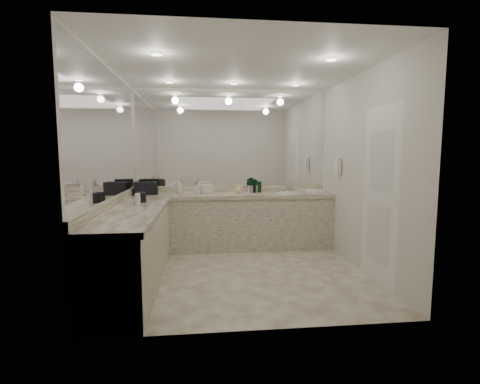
{
  "coord_description": "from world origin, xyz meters",
  "views": [
    {
      "loc": [
        -0.49,
        -4.36,
        1.54
      ],
      "look_at": [
        0.03,
        0.4,
        1.01
      ],
      "focal_mm": 26.0,
      "sensor_mm": 36.0,
      "label": 1
    }
  ],
  "objects": [
    {
      "name": "amenity_bottle_4",
      "position": [
        0.14,
        1.15,
        0.97
      ],
      "size": [
        0.05,
        0.05,
        0.14
      ],
      "primitive_type": "cylinder",
      "color": "#E0B28C",
      "rests_on": "vanity_back_top"
    },
    {
      "name": "amenity_bottle_1",
      "position": [
        0.31,
        1.26,
        0.96
      ],
      "size": [
        0.06,
        0.06,
        0.12
      ],
      "primitive_type": "cylinder",
      "color": "#9966B2",
      "rests_on": "vanity_back_top"
    },
    {
      "name": "wall_right",
      "position": [
        1.6,
        0.0,
        1.3
      ],
      "size": [
        0.02,
        3.0,
        2.6
      ],
      "primitive_type": "cube",
      "color": "beige",
      "rests_on": "floor"
    },
    {
      "name": "vanity_left_top",
      "position": [
        -1.29,
        -0.3,
        0.87
      ],
      "size": [
        0.64,
        2.42,
        0.06
      ],
      "primitive_type": "cube",
      "color": "beige",
      "rests_on": "vanity_left_base"
    },
    {
      "name": "wall_left",
      "position": [
        -1.6,
        0.0,
        1.3
      ],
      "size": [
        0.02,
        3.0,
        2.6
      ],
      "primitive_type": "cube",
      "color": "beige",
      "rests_on": "floor"
    },
    {
      "name": "door",
      "position": [
        1.59,
        -0.5,
        1.05
      ],
      "size": [
        0.02,
        0.82,
        2.1
      ],
      "primitive_type": "cube",
      "color": "white",
      "rests_on": "wall_right"
    },
    {
      "name": "soap_bottle_b",
      "position": [
        -0.56,
        1.12,
        1.01
      ],
      "size": [
        0.11,
        0.11,
        0.21
      ],
      "primitive_type": "imported",
      "rotation": [
        0.0,
        0.0,
        -0.13
      ],
      "color": "silver",
      "rests_on": "vanity_back_top"
    },
    {
      "name": "green_bottle_3",
      "position": [
        0.37,
        1.35,
        1.01
      ],
      "size": [
        0.07,
        0.07,
        0.22
      ],
      "primitive_type": "cylinder",
      "color": "#145727",
      "rests_on": "vanity_back_top"
    },
    {
      "name": "lotion_left",
      "position": [
        -1.3,
        0.08,
        0.98
      ],
      "size": [
        0.07,
        0.07,
        0.15
      ],
      "primitive_type": "cylinder",
      "color": "white",
      "rests_on": "vanity_left_top"
    },
    {
      "name": "backsplash_back",
      "position": [
        0.0,
        1.48,
        0.95
      ],
      "size": [
        3.2,
        0.04,
        0.1
      ],
      "primitive_type": "cube",
      "color": "beige",
      "rests_on": "vanity_back_top"
    },
    {
      "name": "green_bottle_1",
      "position": [
        0.36,
        1.29,
        1.01
      ],
      "size": [
        0.06,
        0.06,
        0.21
      ],
      "primitive_type": "cylinder",
      "color": "#145727",
      "rests_on": "vanity_back_top"
    },
    {
      "name": "vanity_back_base",
      "position": [
        0.0,
        1.2,
        0.42
      ],
      "size": [
        3.2,
        0.6,
        0.84
      ],
      "primitive_type": "cube",
      "color": "beige",
      "rests_on": "floor"
    },
    {
      "name": "ceiling",
      "position": [
        0.0,
        0.0,
        2.6
      ],
      "size": [
        3.2,
        3.2,
        0.0
      ],
      "primitive_type": "plane",
      "color": "white",
      "rests_on": "floor"
    },
    {
      "name": "sink",
      "position": [
        0.95,
        1.2,
        0.9
      ],
      "size": [
        0.44,
        0.44,
        0.03
      ],
      "primitive_type": "cylinder",
      "color": "white",
      "rests_on": "vanity_back_top"
    },
    {
      "name": "amenity_bottle_2",
      "position": [
        -0.95,
        1.32,
        0.96
      ],
      "size": [
        0.05,
        0.05,
        0.12
      ],
      "primitive_type": "cylinder",
      "color": "silver",
      "rests_on": "vanity_back_top"
    },
    {
      "name": "green_bottle_2",
      "position": [
        0.32,
        1.32,
        1.0
      ],
      "size": [
        0.06,
        0.06,
        0.2
      ],
      "primitive_type": "cylinder",
      "color": "#145727",
      "rests_on": "vanity_back_top"
    },
    {
      "name": "mirror_back",
      "position": [
        0.0,
        1.49,
        1.77
      ],
      "size": [
        3.12,
        0.01,
        1.55
      ],
      "primitive_type": "cube",
      "color": "white",
      "rests_on": "wall_back"
    },
    {
      "name": "soap_bottle_a",
      "position": [
        -0.85,
        1.21,
        1.02
      ],
      "size": [
        0.11,
        0.11,
        0.24
      ],
      "primitive_type": "imported",
      "rotation": [
        0.0,
        0.0,
        -0.21
      ],
      "color": "beige",
      "rests_on": "vanity_back_top"
    },
    {
      "name": "vanity_back_top",
      "position": [
        0.0,
        1.19,
        0.87
      ],
      "size": [
        3.2,
        0.64,
        0.06
      ],
      "primitive_type": "cube",
      "color": "beige",
      "rests_on": "vanity_back_base"
    },
    {
      "name": "faucet",
      "position": [
        0.95,
        1.41,
        0.97
      ],
      "size": [
        0.24,
        0.16,
        0.14
      ],
      "primitive_type": "cube",
      "color": "silver",
      "rests_on": "vanity_back_top"
    },
    {
      "name": "black_toiletry_bag",
      "position": [
        -1.37,
        1.19,
        1.0
      ],
      "size": [
        0.39,
        0.29,
        0.2
      ],
      "primitive_type": "cube",
      "rotation": [
        0.0,
        0.0,
        0.2
      ],
      "color": "black",
      "rests_on": "vanity_back_top"
    },
    {
      "name": "green_bottle_0",
      "position": [
        0.45,
        1.3,
        0.99
      ],
      "size": [
        0.06,
        0.06,
        0.18
      ],
      "primitive_type": "cylinder",
      "color": "#145727",
      "rests_on": "vanity_back_top"
    },
    {
      "name": "backsplash_left",
      "position": [
        -1.58,
        0.0,
        0.95
      ],
      "size": [
        0.04,
        3.0,
        0.1
      ],
      "primitive_type": "cube",
      "color": "beige",
      "rests_on": "vanity_left_top"
    },
    {
      "name": "wall_back",
      "position": [
        0.0,
        1.5,
        1.3
      ],
      "size": [
        3.2,
        0.02,
        2.6
      ],
      "primitive_type": "cube",
      "color": "beige",
      "rests_on": "floor"
    },
    {
      "name": "mirror_left",
      "position": [
        -1.59,
        0.0,
        1.77
      ],
      "size": [
        0.01,
        2.92,
        1.55
      ],
      "primitive_type": "cube",
      "color": "white",
      "rests_on": "wall_left"
    },
    {
      "name": "wall_phone",
      "position": [
        1.56,
        0.7,
        1.35
      ],
      "size": [
        0.06,
        0.1,
        0.24
      ],
      "primitive_type": "cube",
      "color": "white",
      "rests_on": "wall_right"
    },
    {
      "name": "cream_cosmetic_case",
      "position": [
        -0.44,
        1.25,
        0.97
      ],
      "size": [
        0.28,
        0.21,
        0.15
      ],
      "primitive_type": "cube",
      "rotation": [
        0.0,
        0.0,
        -0.22
      ],
      "color": "beige",
      "rests_on": "vanity_back_top"
    },
    {
      "name": "black_bag_spill",
      "position": [
        -1.3,
        0.38,
        0.96
      ],
      "size": [
        0.15,
        0.25,
        0.13
      ],
      "primitive_type": "cube",
      "rotation": [
        0.0,
        0.0,
        0.17
      ],
      "color": "black",
      "rests_on": "vanity_left_top"
    },
    {
      "name": "vanity_left_base",
      "position": [
        -1.3,
        -0.3,
        0.42
      ],
      "size": [
        0.6,
        2.4,
        0.84
      ],
      "primitive_type": "cube",
      "color": "beige",
      "rests_on": "floor"
    },
    {
      "name": "hand_towel",
      "position": [
        1.35,
        1.16,
        0.92
      ],
      "size": [
        0.27,
        0.19,
        0.04
      ],
      "primitive_type": "cube",
      "rotation": [
        0.0,
        0.0,
        0.04
      ],
      "color": "white",
      "rests_on": "vanity_back_top"
    },
    {
      "name": "floor",
      "position": [
        0.0,
        0.0,
        0.0
      ],
      "size": [
        3.2,
        3.2,
        0.0
      ],
      "primitive_type": "plane",
      "color": "beige",
      "rests_on": "ground"
    },
    {
      "name": "amenity_bottle_0",
      "position": [
        0.29,
        1.29,
        0.95
      ],
      "size": [
        0.06,
        0.06,
        0.11
      ],
      "primitive_type": "cylinder",
      "color": "white",
      "rests_on": "vanity_back_top"
    },
    {
      "name": "soap_bottle_c",
      "position": [
        0.11,
        1.26,
        0.97
      ],
      "size": [
        0.12,
        0.12,
        0.15
      ],
      "primitive_type": "imported",
      "rotation": [
        0.0,
        0.0,
        -0.03
      ],
      "color": "#FFDF8F",
      "rests_on": "vanity_back_top"
    },
    {
      "name": "amenity_bottle_3",
      "position": [
        -0.5,
        1.29,
        0.95
      ],
      "size": [
        0.04,
        0.04,
        0.1
      ],
      "primitive_type": "cylinder",
      "color": "#E0B28C",
      "rests_on": "vanity_back_top"
    }
  ]
}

